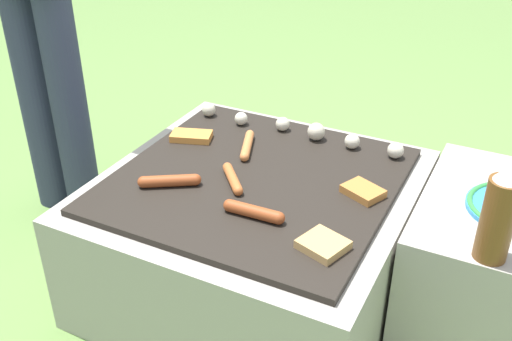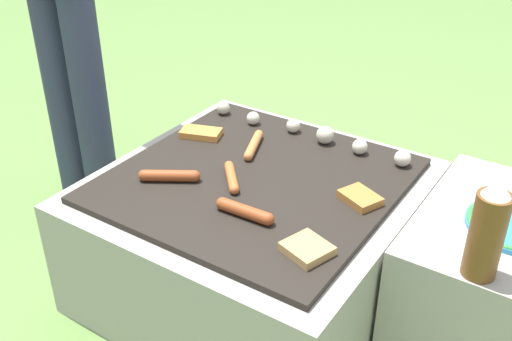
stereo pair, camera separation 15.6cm
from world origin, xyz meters
The scene contains 12 objects.
ground_plane centered at (0.00, 0.00, 0.00)m, with size 14.00×14.00×0.00m, color #608442.
grill centered at (0.00, 0.00, 0.18)m, with size 0.80×0.80×0.36m.
side_ledge centered at (0.63, 0.16, 0.18)m, with size 0.44×0.54×0.36m.
sausage_front_center centered at (-0.09, 0.13, 0.38)m, with size 0.08×0.16×0.03m.
sausage_mid_left centered at (-0.04, -0.05, 0.38)m, with size 0.11×0.12×0.03m.
sausage_back_right centered at (0.08, -0.17, 0.38)m, with size 0.16×0.04×0.03m.
sausage_back_center centered at (-0.18, -0.14, 0.38)m, with size 0.14×0.10×0.03m.
bread_slice_left centered at (0.28, 0.04, 0.37)m, with size 0.12×0.10×0.02m.
bread_slice_right centered at (0.27, -0.21, 0.37)m, with size 0.12×0.11×0.02m.
bread_slice_center centered at (-0.27, 0.11, 0.37)m, with size 0.13×0.10×0.02m.
mushroom_row centered at (0.02, 0.27, 0.39)m, with size 0.65×0.06×0.05m.
condiment_bottle centered at (0.60, -0.07, 0.47)m, with size 0.07×0.07×0.23m.
Camera 2 is at (0.74, -1.13, 1.17)m, focal length 42.00 mm.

